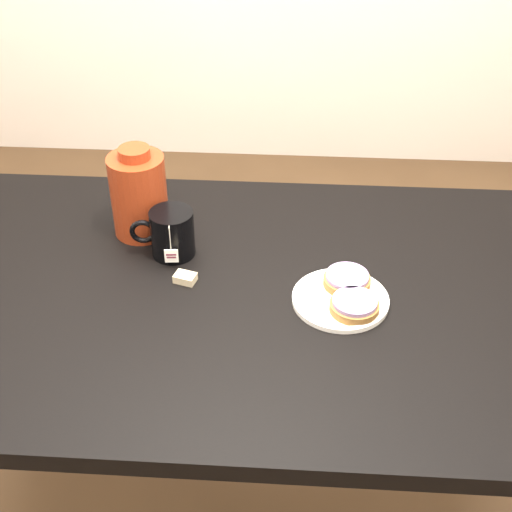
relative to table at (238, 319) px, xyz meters
name	(u,v)px	position (x,y,z in m)	size (l,w,h in m)	color
ground_plane	(241,502)	(0.00, 0.00, -0.67)	(4.00, 4.00, 0.00)	brown
table	(238,319)	(0.00, 0.00, 0.00)	(1.40, 0.90, 0.75)	black
plate	(340,299)	(0.22, -0.03, 0.09)	(0.20, 0.20, 0.01)	white
bagel_back	(347,280)	(0.23, 0.02, 0.11)	(0.10, 0.10, 0.03)	brown
bagel_front	(354,305)	(0.24, -0.06, 0.11)	(0.13, 0.13, 0.03)	brown
mug	(171,233)	(-0.16, 0.12, 0.14)	(0.15, 0.11, 0.11)	black
teabag_pouch	(185,278)	(-0.11, 0.02, 0.09)	(0.04, 0.03, 0.02)	#C6B793
bagel_package	(139,194)	(-0.24, 0.21, 0.18)	(0.15, 0.15, 0.22)	#601A0C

